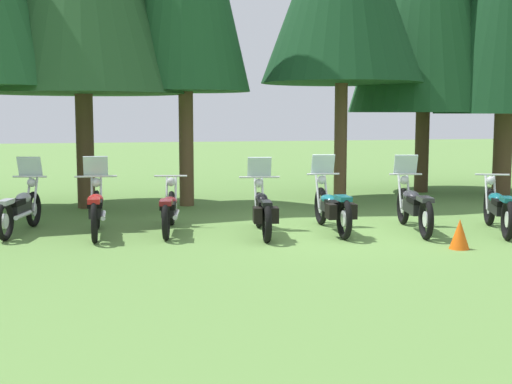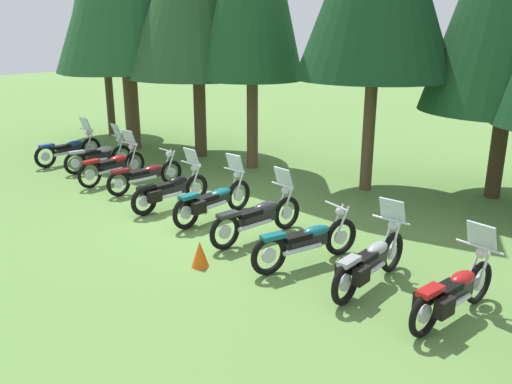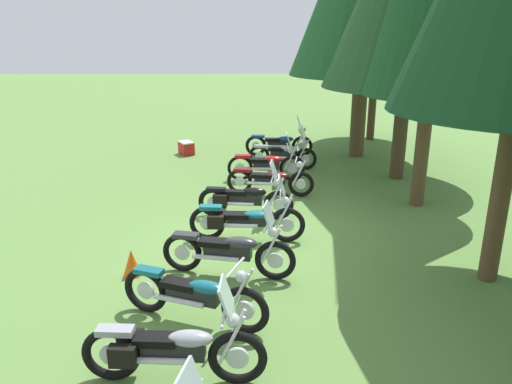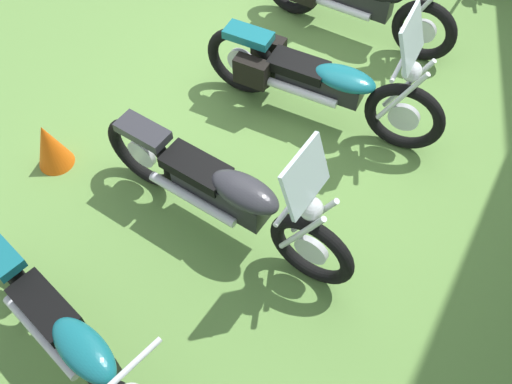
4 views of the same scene
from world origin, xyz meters
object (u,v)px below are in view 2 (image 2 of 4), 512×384
(motorcycle_1, at_px, (100,155))
(motorcycle_2, at_px, (113,165))
(motorcycle_3, at_px, (146,174))
(motorcycle_5, at_px, (213,200))
(motorcycle_6, at_px, (259,216))
(traffic_cone, at_px, (200,254))
(motorcycle_0, at_px, (70,149))
(motorcycle_4, at_px, (170,190))
(motorcycle_7, at_px, (307,241))
(motorcycle_9, at_px, (453,291))
(motorcycle_8, at_px, (370,261))

(motorcycle_1, height_order, motorcycle_2, motorcycle_2)
(motorcycle_1, height_order, motorcycle_3, motorcycle_1)
(motorcycle_5, relative_size, motorcycle_6, 1.00)
(motorcycle_3, xyz_separation_m, motorcycle_5, (2.89, -0.66, 0.04))
(motorcycle_1, bearing_deg, traffic_cone, -100.38)
(motorcycle_0, relative_size, motorcycle_4, 1.04)
(motorcycle_3, distance_m, motorcycle_7, 5.96)
(motorcycle_2, xyz_separation_m, motorcycle_4, (2.88, -0.65, -0.03))
(motorcycle_9, height_order, traffic_cone, motorcycle_9)
(motorcycle_1, distance_m, motorcycle_8, 9.90)
(motorcycle_1, height_order, motorcycle_6, motorcycle_6)
(motorcycle_2, relative_size, motorcycle_9, 1.04)
(motorcycle_0, distance_m, motorcycle_5, 7.11)
(motorcycle_3, relative_size, motorcycle_9, 1.07)
(motorcycle_8, bearing_deg, motorcycle_4, 84.74)
(motorcycle_3, bearing_deg, motorcycle_2, 100.94)
(motorcycle_1, distance_m, motorcycle_3, 2.66)
(motorcycle_3, bearing_deg, motorcycle_7, -93.64)
(motorcycle_0, xyz_separation_m, motorcycle_5, (7.01, -1.18, 0.00))
(traffic_cone, bearing_deg, motorcycle_8, 21.45)
(motorcycle_1, xyz_separation_m, motorcycle_7, (8.40, -1.93, -0.01))
(motorcycle_7, bearing_deg, motorcycle_1, 98.51)
(motorcycle_5, distance_m, motorcycle_7, 3.00)
(motorcycle_0, bearing_deg, traffic_cone, -105.93)
(motorcycle_5, xyz_separation_m, motorcycle_7, (2.90, -0.74, -0.02))
(traffic_cone, bearing_deg, motorcycle_5, 125.88)
(traffic_cone, bearing_deg, motorcycle_6, 88.60)
(motorcycle_9, bearing_deg, motorcycle_8, 94.78)
(motorcycle_5, xyz_separation_m, traffic_cone, (1.43, -1.97, -0.22))
(motorcycle_4, relative_size, motorcycle_9, 1.03)
(motorcycle_5, bearing_deg, motorcycle_4, 95.38)
(motorcycle_9, bearing_deg, motorcycle_6, 91.84)
(motorcycle_4, distance_m, motorcycle_7, 4.27)
(motorcycle_0, bearing_deg, motorcycle_3, -92.71)
(motorcycle_1, height_order, motorcycle_7, motorcycle_1)
(motorcycle_6, bearing_deg, motorcycle_8, -90.75)
(motorcycle_0, height_order, motorcycle_2, motorcycle_2)
(motorcycle_4, xyz_separation_m, motorcycle_6, (2.78, -0.26, 0.03))
(motorcycle_2, height_order, motorcycle_5, same)
(motorcycle_4, height_order, motorcycle_7, motorcycle_4)
(motorcycle_5, distance_m, motorcycle_9, 5.70)
(motorcycle_0, distance_m, motorcycle_8, 11.39)
(motorcycle_1, bearing_deg, motorcycle_5, -88.04)
(motorcycle_4, bearing_deg, motorcycle_8, -90.49)
(motorcycle_4, relative_size, traffic_cone, 4.53)
(motorcycle_5, bearing_deg, motorcycle_0, 85.11)
(motorcycle_1, xyz_separation_m, motorcycle_4, (4.19, -1.20, -0.00))
(motorcycle_2, bearing_deg, motorcycle_7, -98.81)
(motorcycle_2, height_order, motorcycle_7, motorcycle_2)
(motorcycle_4, bearing_deg, motorcycle_9, -90.36)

